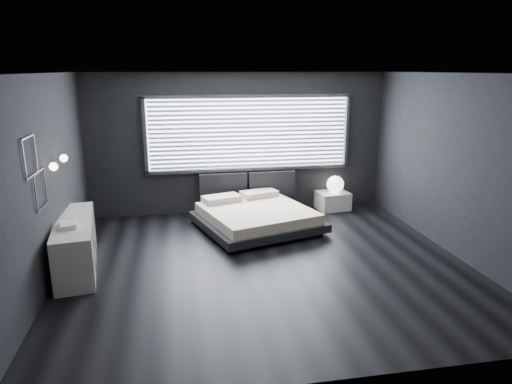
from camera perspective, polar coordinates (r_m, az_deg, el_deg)
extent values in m
plane|color=black|center=(7.00, 1.24, -8.93)|extent=(6.00, 6.00, 0.00)
plane|color=white|center=(6.39, 1.39, 14.64)|extent=(6.00, 6.00, 0.00)
cube|color=black|center=(9.22, -2.09, 6.04)|extent=(6.00, 0.04, 2.80)
cube|color=black|center=(4.01, 9.16, -6.33)|extent=(6.00, 0.04, 2.80)
cube|color=black|center=(6.66, -24.90, 1.09)|extent=(0.04, 5.50, 2.80)
cube|color=black|center=(7.72, 23.73, 2.99)|extent=(0.04, 5.50, 2.80)
cube|color=white|center=(9.20, -0.84, 7.35)|extent=(4.00, 0.02, 1.38)
cube|color=#47474C|center=(9.07, -13.73, 6.81)|extent=(0.06, 0.08, 1.48)
cube|color=#47474C|center=(9.71, 11.25, 7.48)|extent=(0.06, 0.08, 1.48)
cube|color=#47474C|center=(9.10, -0.83, 11.89)|extent=(4.14, 0.08, 0.06)
cube|color=#47474C|center=(9.30, -0.80, 2.87)|extent=(4.14, 0.08, 0.06)
cube|color=silver|center=(9.14, -0.78, 7.30)|extent=(3.94, 0.03, 1.32)
cube|color=black|center=(9.24, -4.12, 0.78)|extent=(0.96, 0.16, 0.52)
cube|color=black|center=(9.39, 1.95, 1.04)|extent=(0.96, 0.16, 0.52)
cylinder|color=silver|center=(6.65, -24.57, 2.88)|extent=(0.10, 0.02, 0.02)
sphere|color=#FFE5B7|center=(6.64, -23.99, 2.92)|extent=(0.11, 0.11, 0.11)
cylinder|color=silver|center=(7.22, -23.45, 3.88)|extent=(0.10, 0.02, 0.02)
sphere|color=#FFE5B7|center=(7.21, -22.91, 3.91)|extent=(0.11, 0.11, 0.11)
cube|color=#47474C|center=(6.01, -26.65, 6.14)|extent=(0.01, 0.46, 0.02)
cube|color=#47474C|center=(6.09, -26.15, 1.87)|extent=(0.01, 0.46, 0.02)
cube|color=#47474C|center=(6.26, -25.84, 4.39)|extent=(0.01, 0.02, 0.46)
cube|color=#47474C|center=(5.83, -27.00, 3.55)|extent=(0.01, 0.02, 0.46)
cube|color=#47474C|center=(6.33, -25.54, 2.29)|extent=(0.01, 0.46, 0.02)
cube|color=#47474C|center=(6.43, -25.08, -1.70)|extent=(0.01, 0.46, 0.02)
cube|color=#47474C|center=(6.59, -24.82, 0.78)|extent=(0.01, 0.02, 0.46)
cube|color=#47474C|center=(6.16, -25.84, -0.26)|extent=(0.01, 0.02, 0.46)
cube|color=black|center=(7.44, -3.02, -7.16)|extent=(0.13, 0.13, 0.07)
cube|color=black|center=(8.23, 7.91, -5.04)|extent=(0.13, 0.13, 0.07)
cube|color=black|center=(8.77, -7.15, -3.74)|extent=(0.13, 0.13, 0.07)
cube|color=black|center=(9.45, 2.60, -2.23)|extent=(0.13, 0.13, 0.07)
cube|color=black|center=(8.39, 0.14, -3.71)|extent=(2.45, 2.39, 0.14)
cube|color=beige|center=(8.34, 0.14, -2.66)|extent=(2.20, 2.20, 0.18)
cube|color=beige|center=(8.74, -4.33, -0.85)|extent=(0.78, 0.57, 0.12)
cube|color=beige|center=(9.07, 0.37, -0.21)|extent=(0.78, 0.57, 0.12)
cube|color=silver|center=(9.71, 9.55, -1.06)|extent=(0.69, 0.60, 0.37)
sphere|color=white|center=(9.59, 9.87, 0.95)|extent=(0.35, 0.35, 0.35)
cube|color=silver|center=(7.23, -21.63, -6.09)|extent=(0.78, 1.91, 0.74)
cube|color=#47474C|center=(7.21, -19.54, -5.93)|extent=(0.27, 1.82, 0.72)
cube|color=white|center=(6.83, -22.52, -3.92)|extent=(0.30, 0.36, 0.04)
cube|color=white|center=(6.80, -22.50, -3.71)|extent=(0.28, 0.33, 0.03)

